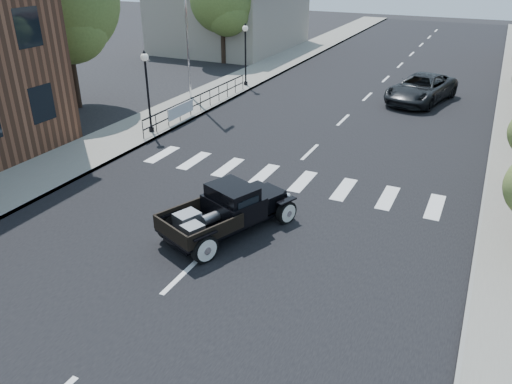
% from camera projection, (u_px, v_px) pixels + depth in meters
% --- Properties ---
extents(ground, '(120.00, 120.00, 0.00)m').
position_uv_depth(ground, '(235.00, 225.00, 15.89)').
color(ground, black).
rests_on(ground, ground).
extents(road, '(14.00, 80.00, 0.02)m').
position_uv_depth(road, '(358.00, 105.00, 28.06)').
color(road, black).
rests_on(road, ground).
extents(road_markings, '(12.00, 60.00, 0.06)m').
position_uv_depth(road_markings, '(331.00, 132.00, 24.01)').
color(road_markings, silver).
rests_on(road_markings, ground).
extents(sidewalk_left, '(3.00, 80.00, 0.15)m').
position_uv_depth(sidewalk_left, '(226.00, 88.00, 31.32)').
color(sidewalk_left, gray).
rests_on(sidewalk_left, ground).
extents(low_building_left, '(10.00, 12.00, 5.00)m').
position_uv_depth(low_building_left, '(231.00, 19.00, 43.33)').
color(low_building_left, gray).
rests_on(low_building_left, ground).
extents(railing, '(0.08, 10.00, 1.00)m').
position_uv_depth(railing, '(200.00, 101.00, 26.55)').
color(railing, black).
rests_on(railing, sidewalk_left).
extents(banner, '(0.04, 2.20, 0.60)m').
position_uv_depth(banner, '(181.00, 115.00, 24.98)').
color(banner, silver).
rests_on(banner, sidewalk_left).
extents(lamp_post_b, '(0.36, 0.36, 3.76)m').
position_uv_depth(lamp_post_b, '(148.00, 92.00, 22.81)').
color(lamp_post_b, black).
rests_on(lamp_post_b, sidewalk_left).
extents(lamp_post_c, '(0.36, 0.36, 3.76)m').
position_uv_depth(lamp_post_c, '(245.00, 55.00, 30.93)').
color(lamp_post_c, black).
rests_on(lamp_post_c, sidewalk_left).
extents(big_tree_near, '(5.76, 5.76, 8.47)m').
position_uv_depth(big_tree_near, '(67.00, 28.00, 25.95)').
color(big_tree_near, '#495E28').
rests_on(big_tree_near, ground).
extents(big_tree_far, '(4.73, 4.73, 6.95)m').
position_uv_depth(big_tree_far, '(223.00, 16.00, 37.07)').
color(big_tree_far, '#495E28').
rests_on(big_tree_far, ground).
extents(hotrod_pickup, '(3.60, 4.91, 1.54)m').
position_uv_depth(hotrod_pickup, '(228.00, 210.00, 15.17)').
color(hotrod_pickup, black).
rests_on(hotrod_pickup, ground).
extents(second_car, '(3.79, 5.98, 1.54)m').
position_uv_depth(second_car, '(421.00, 89.00, 28.38)').
color(second_car, black).
rests_on(second_car, ground).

